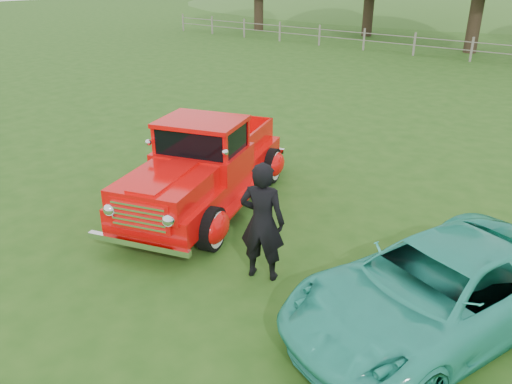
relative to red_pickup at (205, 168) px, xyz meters
The scene contains 4 objects.
ground 2.43m from the red_pickup, 47.81° to the right, with size 140.00×140.00×0.00m, color #245015.
red_pickup is the anchor object (origin of this frame).
teal_sedan 4.98m from the red_pickup, ahead, with size 1.97×4.28×1.19m, color teal.
man 2.75m from the red_pickup, 27.18° to the right, with size 0.68×0.45×1.87m, color black.
Camera 1 is at (4.95, -4.62, 4.35)m, focal length 35.00 mm.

